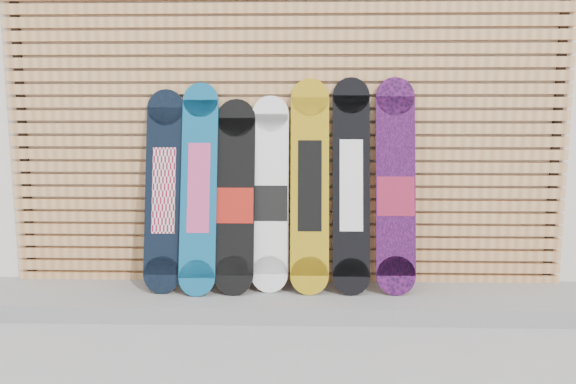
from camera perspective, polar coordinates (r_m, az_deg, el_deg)
name	(u,v)px	position (r m, az deg, el deg)	size (l,w,h in m)	color
ground	(306,347)	(3.57, 1.82, -15.43)	(80.00, 80.00, 0.00)	#99999B
building	(348,79)	(6.80, 6.07, 11.32)	(12.00, 5.00, 3.60)	white
concrete_step	(285,300)	(4.18, -0.31, -10.91)	(4.60, 0.70, 0.12)	gray
slat_wall	(286,141)	(4.25, -0.19, 5.21)	(4.26, 0.08, 2.29)	tan
snowboard_0	(164,190)	(4.21, -12.48, 0.16)	(0.27, 0.34, 1.47)	black
snowboard_1	(199,188)	(4.12, -9.04, 0.43)	(0.26, 0.40, 1.52)	#0E5987
snowboard_2	(235,197)	(4.11, -5.41, -0.53)	(0.29, 0.37, 1.40)	black
snowboard_3	(270,195)	(4.12, -1.83, -0.30)	(0.27, 0.29, 1.43)	white
snowboard_4	(310,186)	(4.08, 2.22, 0.64)	(0.28, 0.34, 1.55)	#B38D13
snowboard_5	(351,185)	(4.09, 6.44, 0.68)	(0.27, 0.34, 1.56)	black
snowboard_6	(396,187)	(4.14, 10.87, 0.51)	(0.28, 0.33, 1.56)	black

